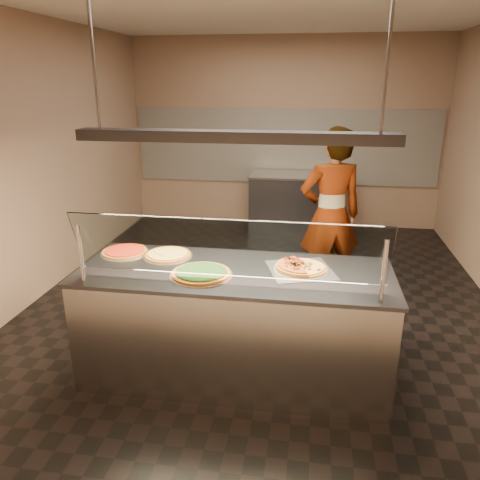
% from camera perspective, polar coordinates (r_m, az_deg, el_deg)
% --- Properties ---
extents(ground, '(5.00, 6.00, 0.02)m').
position_cam_1_polar(ground, '(5.32, 2.81, -7.19)').
color(ground, black).
rests_on(ground, ground).
extents(ceiling, '(5.00, 6.00, 0.02)m').
position_cam_1_polar(ceiling, '(4.82, 3.45, 27.02)').
color(ceiling, silver).
rests_on(ceiling, wall_back).
extents(wall_back, '(5.00, 0.02, 3.00)m').
position_cam_1_polar(wall_back, '(7.82, 5.47, 12.76)').
color(wall_back, '#987B62').
rests_on(wall_back, ground).
extents(wall_front, '(5.00, 0.02, 3.00)m').
position_cam_1_polar(wall_front, '(1.99, -6.07, -5.80)').
color(wall_front, '#987B62').
rests_on(wall_front, ground).
extents(wall_left, '(0.02, 6.00, 3.00)m').
position_cam_1_polar(wall_left, '(5.68, -23.33, 9.01)').
color(wall_left, '#987B62').
rests_on(wall_left, ground).
extents(tile_band, '(4.90, 0.02, 1.20)m').
position_cam_1_polar(tile_band, '(7.81, 5.41, 11.28)').
color(tile_band, silver).
rests_on(tile_band, wall_back).
extents(serving_counter, '(2.44, 0.94, 0.93)m').
position_cam_1_polar(serving_counter, '(3.84, -0.63, -10.10)').
color(serving_counter, '#B7B7BC').
rests_on(serving_counter, ground).
extents(sneeze_guard, '(2.20, 0.18, 0.54)m').
position_cam_1_polar(sneeze_guard, '(3.21, -1.69, -1.15)').
color(sneeze_guard, '#B7B7BC').
rests_on(sneeze_guard, serving_counter).
extents(perforated_tray, '(0.59, 0.59, 0.01)m').
position_cam_1_polar(perforated_tray, '(3.66, 7.42, -3.56)').
color(perforated_tray, silver).
rests_on(perforated_tray, serving_counter).
extents(half_pizza_pepperoni, '(0.30, 0.43, 0.05)m').
position_cam_1_polar(half_pizza_pepperoni, '(3.66, 5.99, -3.07)').
color(half_pizza_pepperoni, brown).
rests_on(half_pizza_pepperoni, perforated_tray).
extents(half_pizza_sausage, '(0.30, 0.43, 0.04)m').
position_cam_1_polar(half_pizza_sausage, '(3.66, 8.90, -3.34)').
color(half_pizza_sausage, brown).
rests_on(half_pizza_sausage, perforated_tray).
extents(pizza_spinach, '(0.48, 0.48, 0.03)m').
position_cam_1_polar(pizza_spinach, '(3.55, -4.76, -4.05)').
color(pizza_spinach, silver).
rests_on(pizza_spinach, serving_counter).
extents(pizza_cheese, '(0.41, 0.41, 0.03)m').
position_cam_1_polar(pizza_cheese, '(3.96, -8.77, -1.74)').
color(pizza_cheese, silver).
rests_on(pizza_cheese, serving_counter).
extents(pizza_tomato, '(0.41, 0.41, 0.03)m').
position_cam_1_polar(pizza_tomato, '(4.11, -13.86, -1.33)').
color(pizza_tomato, silver).
rests_on(pizza_tomato, serving_counter).
extents(pizza_spatula, '(0.29, 0.17, 0.02)m').
position_cam_1_polar(pizza_spatula, '(3.92, -8.98, -1.76)').
color(pizza_spatula, '#B7B7BC').
rests_on(pizza_spatula, pizza_spinach).
extents(prep_table, '(1.49, 0.74, 0.93)m').
position_cam_1_polar(prep_table, '(7.54, 6.90, 4.48)').
color(prep_table, '#3D3D42').
rests_on(prep_table, ground).
extents(worker, '(0.80, 0.65, 1.89)m').
position_cam_1_polar(worker, '(5.14, 10.96, 2.95)').
color(worker, '#343137').
rests_on(worker, ground).
extents(heat_lamp_housing, '(2.30, 0.18, 0.08)m').
position_cam_1_polar(heat_lamp_housing, '(3.38, -0.72, 12.49)').
color(heat_lamp_housing, '#3D3D42').
rests_on(heat_lamp_housing, ceiling).
extents(lamp_rod_left, '(0.02, 0.02, 1.01)m').
position_cam_1_polar(lamp_rod_left, '(3.66, -17.48, 20.73)').
color(lamp_rod_left, '#B7B7BC').
rests_on(lamp_rod_left, ceiling).
extents(lamp_rod_right, '(0.02, 0.02, 1.01)m').
position_cam_1_polar(lamp_rod_right, '(3.34, 17.65, 20.97)').
color(lamp_rod_right, '#B7B7BC').
rests_on(lamp_rod_right, ceiling).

